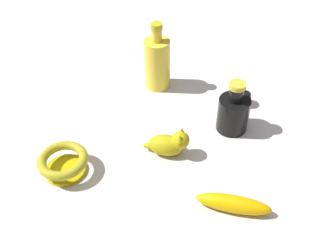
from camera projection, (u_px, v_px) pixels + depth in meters
ground at (168, 141)px, 1.01m from camera, size 2.00×2.00×0.00m
banana at (233, 204)px, 0.83m from camera, size 0.17×0.05×0.04m
bottle_tall at (157, 63)px, 1.14m from camera, size 0.08×0.08×0.22m
bowl at (64, 162)px, 0.91m from camera, size 0.12×0.12×0.05m
nail_polish_jar at (243, 99)px, 1.11m from camera, size 0.05×0.05×0.04m
cat_figurine at (169, 143)px, 0.95m from camera, size 0.12×0.06×0.08m
bottle_short at (233, 112)px, 1.01m from camera, size 0.09×0.09×0.15m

